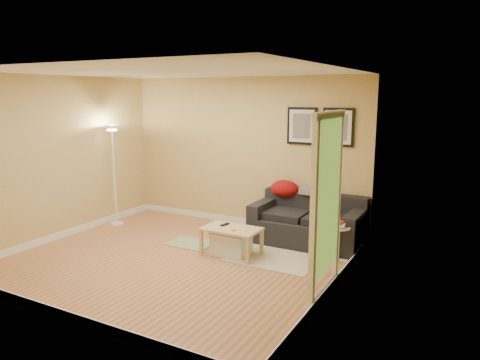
# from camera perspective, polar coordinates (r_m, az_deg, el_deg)

# --- Properties ---
(floor) EXTENTS (4.50, 4.50, 0.00)m
(floor) POSITION_cam_1_polar(r_m,az_deg,el_deg) (6.60, -7.85, -9.78)
(floor) COLOR tan
(floor) RESTS_ON ground
(ceiling) EXTENTS (4.50, 4.50, 0.00)m
(ceiling) POSITION_cam_1_polar(r_m,az_deg,el_deg) (6.19, -8.49, 13.37)
(ceiling) COLOR white
(ceiling) RESTS_ON wall_back
(wall_back) EXTENTS (4.50, 0.00, 4.50)m
(wall_back) POSITION_cam_1_polar(r_m,az_deg,el_deg) (7.94, 0.48, 3.50)
(wall_back) COLOR #D1B96B
(wall_back) RESTS_ON ground
(wall_front) EXTENTS (4.50, 0.00, 4.50)m
(wall_front) POSITION_cam_1_polar(r_m,az_deg,el_deg) (4.85, -22.40, -2.08)
(wall_front) COLOR #D1B96B
(wall_front) RESTS_ON ground
(wall_left) EXTENTS (0.00, 4.00, 4.00)m
(wall_left) POSITION_cam_1_polar(r_m,az_deg,el_deg) (7.81, -21.55, 2.62)
(wall_left) COLOR #D1B96B
(wall_left) RESTS_ON ground
(wall_right) EXTENTS (0.00, 4.00, 4.00)m
(wall_right) POSITION_cam_1_polar(r_m,az_deg,el_deg) (5.26, 11.93, -0.52)
(wall_right) COLOR #D1B96B
(wall_right) RESTS_ON ground
(baseboard_back) EXTENTS (4.50, 0.02, 0.10)m
(baseboard_back) POSITION_cam_1_polar(r_m,az_deg,el_deg) (8.19, 0.43, -5.22)
(baseboard_back) COLOR white
(baseboard_back) RESTS_ON ground
(baseboard_front) EXTENTS (4.50, 0.02, 0.10)m
(baseboard_front) POSITION_cam_1_polar(r_m,az_deg,el_deg) (5.26, -21.30, -15.47)
(baseboard_front) COLOR white
(baseboard_front) RESTS_ON ground
(baseboard_left) EXTENTS (0.02, 4.00, 0.10)m
(baseboard_left) POSITION_cam_1_polar(r_m,az_deg,el_deg) (8.06, -20.88, -6.21)
(baseboard_left) COLOR white
(baseboard_left) RESTS_ON ground
(baseboard_right) EXTENTS (0.02, 4.00, 0.10)m
(baseboard_right) POSITION_cam_1_polar(r_m,az_deg,el_deg) (5.64, 11.32, -13.06)
(baseboard_right) COLOR white
(baseboard_right) RESTS_ON ground
(sofa) EXTENTS (1.70, 0.90, 0.75)m
(sofa) POSITION_cam_1_polar(r_m,az_deg,el_deg) (7.15, 8.50, -5.01)
(sofa) COLOR black
(sofa) RESTS_ON ground
(red_throw) EXTENTS (0.48, 0.36, 0.28)m
(red_throw) POSITION_cam_1_polar(r_m,az_deg,el_deg) (7.49, 5.67, -1.11)
(red_throw) COLOR maroon
(red_throw) RESTS_ON sofa
(plaid_throw) EXTENTS (0.45, 0.32, 0.10)m
(plaid_throw) POSITION_cam_1_polar(r_m,az_deg,el_deg) (7.32, 9.32, -1.40)
(plaid_throw) COLOR tan
(plaid_throw) RESTS_ON sofa
(framed_print_left) EXTENTS (0.50, 0.04, 0.60)m
(framed_print_left) POSITION_cam_1_polar(r_m,az_deg,el_deg) (7.43, 7.82, 6.77)
(framed_print_left) COLOR black
(framed_print_left) RESTS_ON wall_back
(framed_print_right) EXTENTS (0.50, 0.04, 0.60)m
(framed_print_right) POSITION_cam_1_polar(r_m,az_deg,el_deg) (7.24, 12.29, 6.51)
(framed_print_right) COLOR black
(framed_print_right) RESTS_ON wall_back
(area_rug) EXTENTS (1.25, 0.85, 0.01)m
(area_rug) POSITION_cam_1_polar(r_m,az_deg,el_deg) (6.55, 4.19, -9.83)
(area_rug) COLOR beige
(area_rug) RESTS_ON ground
(green_runner) EXTENTS (0.70, 0.50, 0.01)m
(green_runner) POSITION_cam_1_polar(r_m,az_deg,el_deg) (7.19, -6.22, -7.95)
(green_runner) COLOR #668C4C
(green_runner) RESTS_ON ground
(coffee_table) EXTENTS (0.90, 0.65, 0.41)m
(coffee_table) POSITION_cam_1_polar(r_m,az_deg,el_deg) (6.61, -1.08, -7.77)
(coffee_table) COLOR #D7B583
(coffee_table) RESTS_ON ground
(remote_control) EXTENTS (0.08, 0.17, 0.02)m
(remote_control) POSITION_cam_1_polar(r_m,az_deg,el_deg) (6.69, -1.91, -5.62)
(remote_control) COLOR black
(remote_control) RESTS_ON coffee_table
(tape_roll) EXTENTS (0.07, 0.07, 0.03)m
(tape_roll) POSITION_cam_1_polar(r_m,az_deg,el_deg) (6.42, -0.85, -6.27)
(tape_roll) COLOR yellow
(tape_roll) RESTS_ON coffee_table
(storage_bin) EXTENTS (0.54, 0.39, 0.33)m
(storage_bin) POSITION_cam_1_polar(r_m,az_deg,el_deg) (6.66, -1.12, -7.97)
(storage_bin) COLOR white
(storage_bin) RESTS_ON ground
(side_table) EXTENTS (0.32, 0.32, 0.49)m
(side_table) POSITION_cam_1_polar(r_m,az_deg,el_deg) (6.57, 12.30, -7.81)
(side_table) COLOR white
(side_table) RESTS_ON ground
(book_stack) EXTENTS (0.20, 0.27, 0.08)m
(book_stack) POSITION_cam_1_polar(r_m,az_deg,el_deg) (6.49, 12.24, -5.39)
(book_stack) COLOR #3A6EAF
(book_stack) RESTS_ON side_table
(floor_lamp) EXTENTS (0.23, 0.23, 1.79)m
(floor_lamp) POSITION_cam_1_polar(r_m,az_deg,el_deg) (8.29, -15.55, 0.24)
(floor_lamp) COLOR white
(floor_lamp) RESTS_ON ground
(doorway) EXTENTS (0.12, 1.01, 2.13)m
(doorway) POSITION_cam_1_polar(r_m,az_deg,el_deg) (5.19, 10.80, -3.73)
(doorway) COLOR white
(doorway) RESTS_ON ground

